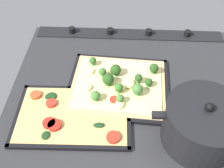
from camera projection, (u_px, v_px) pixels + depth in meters
ground_plane at (129, 95)px, 92.11cm from camera, size 81.30×71.76×3.00cm
stove_control_panel at (129, 34)px, 112.52cm from camera, size 78.05×7.00×2.60cm
baking_tray_front at (118, 87)px, 92.11cm from camera, size 36.01×31.33×1.30cm
broccoli_pizza at (119, 84)px, 90.86cm from camera, size 33.48×28.80×5.99cm
baking_tray_back at (73, 116)px, 83.65cm from camera, size 36.69×24.73×1.30cm
veggie_pizza_back at (72, 115)px, 83.06cm from camera, size 34.24×22.28×1.90cm
cooking_pot at (202, 125)px, 73.75cm from camera, size 28.61×21.84×15.95cm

